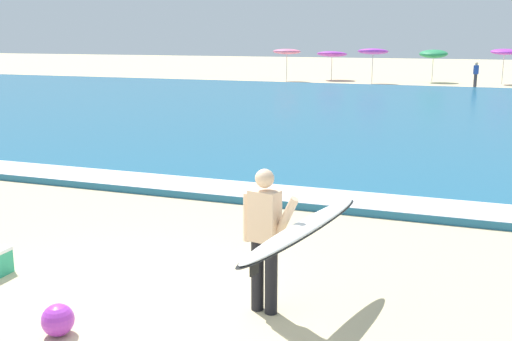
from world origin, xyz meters
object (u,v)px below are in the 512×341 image
at_px(surfer_with_board, 283,232).
at_px(beach_ball, 58,320).
at_px(beach_umbrella_4, 504,52).
at_px(beachgoer_near_row_mid, 476,74).
at_px(beach_umbrella_1, 332,54).
at_px(beach_umbrella_2, 373,51).
at_px(beach_umbrella_3, 434,54).
at_px(beach_umbrella_0, 287,52).

distance_m(surfer_with_board, beach_ball, 2.65).
distance_m(beach_umbrella_4, beachgoer_near_row_mid, 4.15).
relative_size(beach_umbrella_1, beachgoer_near_row_mid, 1.38).
bearing_deg(beach_umbrella_1, beachgoer_near_row_mid, -19.70).
distance_m(beach_umbrella_2, beach_ball, 35.77).
distance_m(beach_umbrella_1, beach_umbrella_3, 7.00).
bearing_deg(beach_umbrella_4, beach_umbrella_0, -170.42).
distance_m(beach_umbrella_0, beach_umbrella_3, 10.01).
distance_m(beach_umbrella_2, beachgoer_near_row_mid, 6.72).
xyz_separation_m(surfer_with_board, beach_umbrella_4, (3.74, 36.84, 1.08)).
xyz_separation_m(surfer_with_board, beach_umbrella_3, (-0.73, 37.02, 0.89)).
distance_m(beach_umbrella_0, beach_umbrella_1, 3.54).
distance_m(beach_umbrella_3, beach_umbrella_4, 4.48).
bearing_deg(beach_umbrella_3, beachgoer_near_row_mid, -53.45).
height_order(beach_umbrella_1, beach_ball, beach_umbrella_1).
bearing_deg(beach_ball, beach_umbrella_3, 87.85).
height_order(surfer_with_board, beach_umbrella_3, beach_umbrella_3).
relative_size(beach_umbrella_2, beach_umbrella_3, 1.05).
distance_m(surfer_with_board, beach_umbrella_1, 37.57).
bearing_deg(beach_ball, surfer_with_board, 30.03).
xyz_separation_m(beach_umbrella_0, beach_umbrella_3, (9.67, 2.57, -0.13)).
bearing_deg(beach_umbrella_2, surfer_with_board, -82.65).
distance_m(beach_umbrella_2, beach_umbrella_4, 8.53).
relative_size(beach_umbrella_0, beach_ball, 6.37).
bearing_deg(beachgoer_near_row_mid, beach_ball, -96.99).
xyz_separation_m(beach_umbrella_4, beachgoer_near_row_mid, (-1.67, -3.58, -1.26)).
height_order(beachgoer_near_row_mid, beach_ball, beachgoer_near_row_mid).
xyz_separation_m(surfer_with_board, beach_umbrella_1, (-7.73, 36.76, 0.81)).
distance_m(beach_umbrella_1, beachgoer_near_row_mid, 10.44).
height_order(beach_umbrella_2, beachgoer_near_row_mid, beach_umbrella_2).
bearing_deg(beachgoer_near_row_mid, beach_umbrella_1, 160.30).
bearing_deg(beachgoer_near_row_mid, beach_umbrella_4, 64.96).
distance_m(beach_umbrella_3, beachgoer_near_row_mid, 4.81).
xyz_separation_m(beach_umbrella_3, beach_ball, (-1.44, -38.28, -1.74)).
bearing_deg(beach_umbrella_0, surfer_with_board, -73.19).
bearing_deg(beachgoer_near_row_mid, beach_umbrella_0, 174.52).
height_order(beach_umbrella_0, beach_ball, beach_umbrella_0).
relative_size(beach_umbrella_1, beach_umbrella_3, 0.96).
distance_m(beachgoer_near_row_mid, beach_ball, 34.77).
distance_m(beach_umbrella_2, beach_umbrella_3, 4.55).
relative_size(beach_umbrella_4, beach_ball, 6.56).
bearing_deg(beach_umbrella_4, beach_umbrella_3, 177.62).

